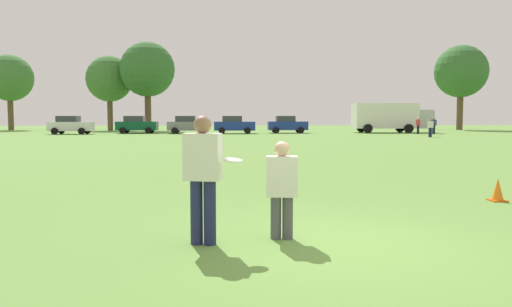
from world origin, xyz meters
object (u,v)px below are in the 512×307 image
at_px(parked_car_near_left, 70,125).
at_px(frisbee, 232,160).
at_px(parked_car_mid_left, 137,124).
at_px(player_thrower, 203,172).
at_px(bystander_field_marshal, 430,127).
at_px(parked_car_near_right, 287,124).
at_px(traffic_cone, 498,190).
at_px(parked_car_center, 188,125).
at_px(box_truck, 390,117).
at_px(bystander_sideline_watcher, 434,125).
at_px(bystander_far_jogger, 418,125).
at_px(parked_car_mid_right, 234,125).
at_px(player_defender, 282,185).

bearing_deg(parked_car_near_left, frisbee, -71.27).
bearing_deg(frisbee, parked_car_mid_left, 100.79).
height_order(player_thrower, bystander_field_marshal, player_thrower).
distance_m(parked_car_near_right, bystander_field_marshal, 15.63).
xyz_separation_m(frisbee, traffic_cone, (5.66, 3.27, -0.96)).
relative_size(player_thrower, bystander_field_marshal, 1.13).
bearing_deg(bystander_field_marshal, parked_car_center, 153.68).
bearing_deg(parked_car_near_left, box_truck, 3.53).
distance_m(parked_car_center, bystander_sideline_watcher, 24.97).
xyz_separation_m(traffic_cone, bystander_far_jogger, (14.20, 38.74, 0.71)).
bearing_deg(parked_car_near_left, bystander_far_jogger, -3.62).
xyz_separation_m(parked_car_mid_left, bystander_sideline_watcher, (30.13, -4.40, 0.01)).
xyz_separation_m(frisbee, parked_car_center, (-3.40, 45.00, -0.27)).
relative_size(parked_car_mid_right, box_truck, 0.50).
distance_m(parked_car_near_left, parked_car_near_right, 22.11).
bearing_deg(box_truck, bystander_far_jogger, -72.00).
relative_size(bystander_far_jogger, bystander_field_marshal, 1.05).
height_order(traffic_cone, bystander_field_marshal, bystander_field_marshal).
bearing_deg(player_defender, parked_car_near_right, 82.05).
relative_size(parked_car_near_left, box_truck, 0.50).
relative_size(frisbee, parked_car_mid_left, 0.06).
bearing_deg(frisbee, box_truck, 68.23).
relative_size(player_defender, box_truck, 0.17).
distance_m(parked_car_mid_left, bystander_far_jogger, 28.93).
bearing_deg(parked_car_mid_right, bystander_far_jogger, -8.17).
bearing_deg(player_thrower, parked_car_mid_left, 100.34).
height_order(player_thrower, parked_car_center, parked_car_center).
height_order(frisbee, parked_car_mid_right, parked_car_mid_right).
bearing_deg(bystander_sideline_watcher, parked_car_mid_left, 171.70).
distance_m(box_truck, bystander_field_marshal, 11.83).
xyz_separation_m(player_thrower, parked_car_center, (-3.00, 44.82, -0.09)).
distance_m(parked_car_near_left, box_truck, 33.54).
xyz_separation_m(parked_car_near_left, parked_car_center, (11.59, 0.79, 0.00)).
bearing_deg(bystander_field_marshal, player_defender, -116.67).
bearing_deg(bystander_far_jogger, box_truck, 108.00).
distance_m(parked_car_near_left, bystander_far_jogger, 34.92).
xyz_separation_m(frisbee, box_truck, (18.48, 46.27, 0.56)).
height_order(parked_car_near_right, bystander_field_marshal, parked_car_near_right).
xyz_separation_m(parked_car_mid_left, parked_car_center, (5.38, -1.08, 0.00)).
xyz_separation_m(traffic_cone, bystander_field_marshal, (12.18, 31.22, 0.66)).
bearing_deg(bystander_far_jogger, traffic_cone, -110.13).
bearing_deg(player_thrower, box_truck, 67.73).
bearing_deg(player_thrower, player_defender, 11.16).
bearing_deg(parked_car_mid_left, bystander_far_jogger, -8.10).
bearing_deg(parked_car_center, parked_car_near_left, -176.10).
relative_size(player_defender, parked_car_center, 0.34).
relative_size(box_truck, bystander_field_marshal, 5.41).
relative_size(parked_car_mid_left, bystander_field_marshal, 2.68).
relative_size(parked_car_mid_left, parked_car_mid_right, 1.00).
relative_size(parked_car_center, bystander_far_jogger, 2.55).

